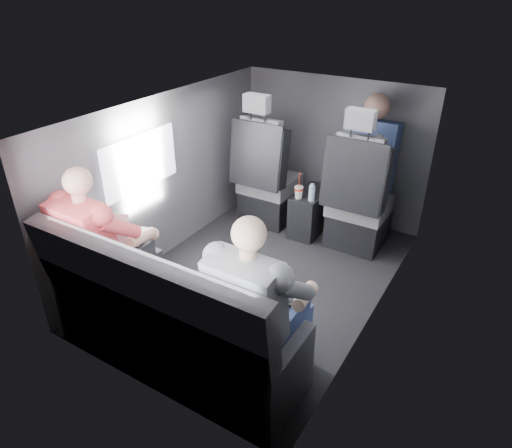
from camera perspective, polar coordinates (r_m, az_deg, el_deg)
The scene contains 19 objects.
floor at distance 3.68m, azimuth 0.76°, elevation -6.64°, with size 2.60×2.60×0.00m, color black.
ceiling at distance 3.10m, azimuth 0.93°, elevation 14.12°, with size 2.60×2.60×0.00m, color #B2B2AD.
panel_left at distance 3.83m, azimuth -10.90°, elevation 5.85°, with size 0.02×2.60×1.35m, color #56565B.
panel_right at distance 3.04m, azimuth 15.63°, elevation -1.14°, with size 0.02×2.60×1.35m, color #56565B.
panel_front at distance 4.42m, azimuth 9.54°, elevation 9.13°, with size 1.80×0.02×1.35m, color #56565B.
panel_back at distance 2.47m, azimuth -14.87°, elevation -8.65°, with size 1.80×0.02×1.35m, color #56565B.
side_window at distance 3.54m, azimuth -14.19°, elevation 7.46°, with size 0.02×0.75×0.42m, color white.
seatbelt at distance 3.68m, azimuth 12.35°, elevation 6.84°, with size 0.05×0.01×0.65m, color black.
front_seat_left at distance 4.32m, azimuth 1.33°, elevation 5.11°, with size 0.52×0.58×1.26m.
front_seat_right at distance 3.99m, azimuth 12.60°, elevation 2.28°, with size 0.52×0.58×1.26m.
center_console at distance 4.25m, azimuth 6.83°, elevation 1.52°, with size 0.24×0.48×0.41m.
rear_bench at distance 2.82m, azimuth -10.50°, elevation -12.15°, with size 1.60×0.57×0.92m.
soda_cup at distance 4.02m, azimuth 5.36°, elevation 4.04°, with size 0.08×0.08×0.24m.
water_bottle at distance 3.98m, azimuth 6.99°, elevation 3.87°, with size 0.06×0.06×0.16m.
laptop_white at distance 3.16m, azimuth -16.80°, elevation -1.00°, with size 0.36×0.37×0.23m.
laptop_black at distance 2.51m, azimuth 1.89°, elevation -8.07°, with size 0.38×0.42×0.23m.
passenger_rear_left at distance 3.07m, azimuth -18.38°, elevation -2.56°, with size 0.47×0.60×1.18m.
passenger_rear_right at distance 2.42m, azimuth 0.53°, elevation -10.15°, with size 0.48×0.60×1.18m.
passenger_front_right at distance 4.08m, azimuth 14.17°, elevation 8.19°, with size 0.42×0.42×0.87m.
Camera 1 is at (1.51, -2.59, 2.14)m, focal length 32.00 mm.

